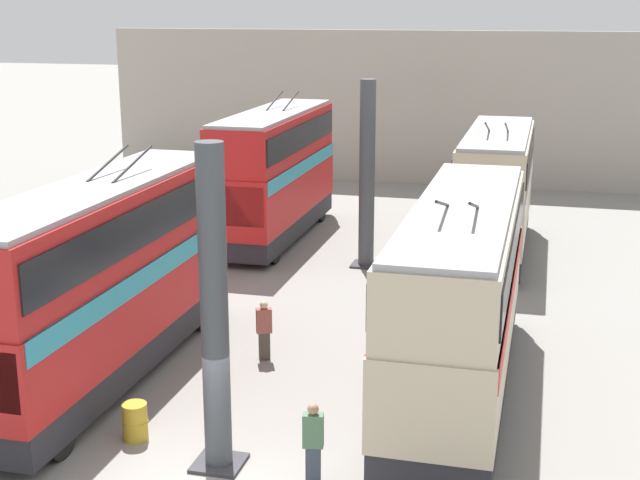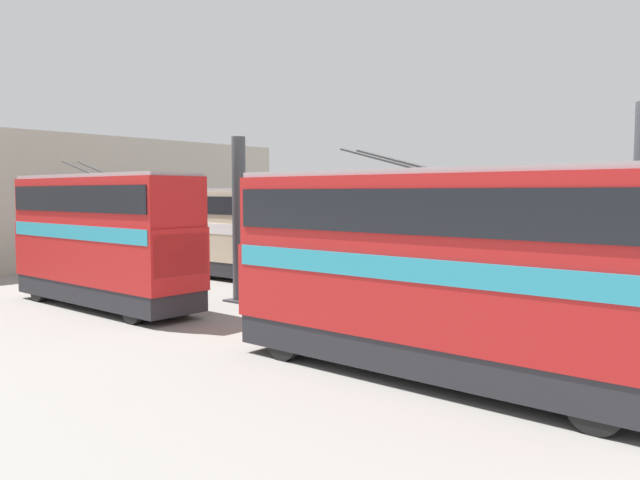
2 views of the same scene
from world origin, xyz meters
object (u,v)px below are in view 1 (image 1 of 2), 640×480
object	(u,v)px
bus_right_near	(100,270)
oil_drum	(135,422)
person_by_left_row	(313,441)
bus_right_mid	(274,167)
bus_left_far	(496,185)
person_aisle_midway	(264,329)
bus_left_near	(460,288)

from	to	relation	value
bus_right_near	oil_drum	bearing A→B (deg)	-142.84
person_by_left_row	bus_right_near	bearing A→B (deg)	50.46
bus_right_near	bus_right_mid	world-z (taller)	bus_right_mid
bus_left_far	person_aisle_midway	bearing A→B (deg)	157.02
bus_right_mid	person_by_left_row	bearing A→B (deg)	-160.51
bus_right_near	person_by_left_row	bearing A→B (deg)	-119.98
person_by_left_row	bus_right_mid	bearing A→B (deg)	9.93
bus_right_near	bus_right_mid	distance (m)	14.88
person_aisle_midway	person_by_left_row	distance (m)	6.72
oil_drum	bus_left_far	bearing A→B (deg)	-20.65
bus_left_near	bus_right_near	distance (m)	9.08
bus_left_far	bus_right_near	xyz separation A→B (m)	(-14.82, 8.98, 0.19)
bus_left_far	oil_drum	size ratio (longest dim) A/B	11.19
bus_right_near	oil_drum	distance (m)	4.51
bus_left_far	person_aisle_midway	size ratio (longest dim) A/B	5.69
bus_left_far	bus_right_near	bearing A→B (deg)	148.79
bus_right_near	person_by_left_row	world-z (taller)	bus_right_near
bus_left_near	person_aisle_midway	bearing A→B (deg)	80.87
bus_left_far	oil_drum	xyz separation A→B (m)	(-17.81, 6.71, -2.31)
bus_right_mid	oil_drum	world-z (taller)	bus_right_mid
bus_right_near	bus_right_mid	xyz separation A→B (m)	(14.88, 0.00, 0.09)
bus_left_near	bus_left_far	distance (m)	13.48
bus_left_far	bus_right_mid	xyz separation A→B (m)	(0.06, 8.98, 0.28)
bus_right_mid	person_aisle_midway	world-z (taller)	bus_right_mid
bus_right_near	person_by_left_row	size ratio (longest dim) A/B	6.35
person_aisle_midway	bus_right_near	bearing A→B (deg)	-83.33
person_aisle_midway	oil_drum	size ratio (longest dim) A/B	1.97
person_by_left_row	person_aisle_midway	bearing A→B (deg)	16.87
bus_right_near	bus_right_mid	size ratio (longest dim) A/B	1.11
oil_drum	person_by_left_row	bearing A→B (deg)	-100.78
bus_left_far	oil_drum	bearing A→B (deg)	159.35
oil_drum	bus_left_near	bearing A→B (deg)	-57.19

